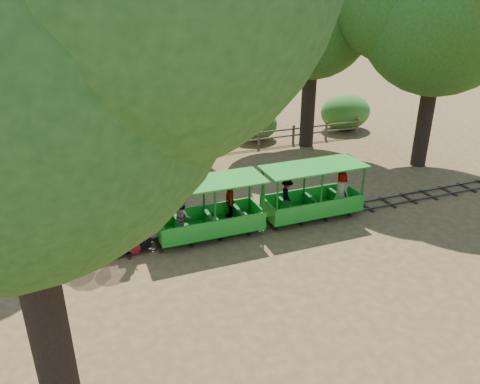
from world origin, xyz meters
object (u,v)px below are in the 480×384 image
object	(u,v)px
carriage_front	(208,214)
carriage_rear	(313,197)
fence	(203,144)
locomotive	(107,208)

from	to	relation	value
carriage_front	carriage_rear	world-z (taller)	same
carriage_rear	fence	world-z (taller)	carriage_rear
carriage_front	carriage_rear	distance (m)	3.92
locomotive	fence	world-z (taller)	locomotive
carriage_rear	carriage_front	bearing A→B (deg)	179.86
locomotive	carriage_front	bearing A→B (deg)	-0.72
locomotive	fence	distance (m)	9.68
locomotive	carriage_rear	bearing A→B (deg)	-0.40
locomotive	carriage_front	xyz separation A→B (m)	(3.18, -0.04, -0.78)
locomotive	carriage_rear	size ratio (longest dim) A/B	0.77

